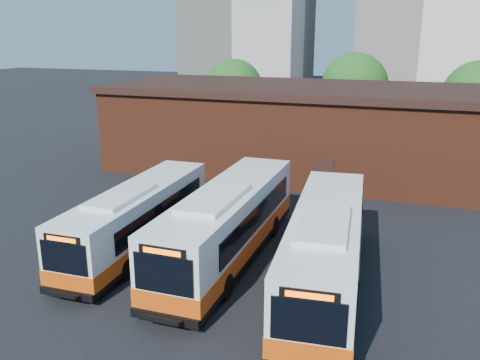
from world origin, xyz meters
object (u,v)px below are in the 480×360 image
(bus_midwest, at_px, (138,220))
(transit_worker, at_px, (189,280))
(bus_mideast, at_px, (228,226))
(bus_east, at_px, (325,252))

(bus_midwest, relative_size, transit_worker, 6.97)
(bus_midwest, relative_size, bus_mideast, 0.90)
(bus_east, relative_size, transit_worker, 7.68)
(bus_midwest, bearing_deg, bus_mideast, 2.27)
(bus_midwest, relative_size, bus_east, 0.91)
(bus_midwest, height_order, transit_worker, bus_midwest)
(bus_midwest, xyz_separation_m, bus_east, (9.28, -0.97, 0.14))
(bus_east, distance_m, transit_worker, 5.60)
(transit_worker, bearing_deg, bus_midwest, 73.89)
(transit_worker, bearing_deg, bus_east, -35.80)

